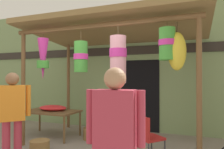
{
  "coord_description": "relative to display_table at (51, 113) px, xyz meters",
  "views": [
    {
      "loc": [
        1.94,
        -3.54,
        1.53
      ],
      "look_at": [
        0.11,
        1.14,
        1.58
      ],
      "focal_mm": 34.56,
      "sensor_mm": 36.0,
      "label": 1
    }
  ],
  "objects": [
    {
      "name": "wicker_basket_spare",
      "position": [
        0.49,
        -1.0,
        -0.49
      ],
      "size": [
        0.4,
        0.4,
        0.23
      ],
      "primitive_type": "cylinder",
      "color": "olive",
      "rests_on": "ground_plane"
    },
    {
      "name": "wicker_basket_by_table",
      "position": [
        1.12,
        0.18,
        -0.46
      ],
      "size": [
        0.49,
        0.49,
        0.28
      ],
      "primitive_type": "cylinder",
      "color": "brown",
      "rests_on": "ground_plane"
    },
    {
      "name": "shop_facade",
      "position": [
        1.54,
        1.51,
        1.24
      ],
      "size": [
        12.69,
        0.29,
        3.68
      ],
      "color": "#7A9360",
      "rests_on": "ground_plane"
    },
    {
      "name": "vendor_in_orange",
      "position": [
        0.58,
        -1.8,
        0.34
      ],
      "size": [
        0.43,
        0.46,
        1.6
      ],
      "color": "#B23347",
      "rests_on": "ground_plane"
    },
    {
      "name": "market_stall_canopy",
      "position": [
        1.75,
        -0.07,
        1.84
      ],
      "size": [
        4.16,
        2.33,
        2.81
      ],
      "color": "brown",
      "rests_on": "ground_plane"
    },
    {
      "name": "display_table",
      "position": [
        0.0,
        0.0,
        0.0
      ],
      "size": [
        1.41,
        0.82,
        0.66
      ],
      "color": "brown",
      "rests_on": "ground_plane"
    },
    {
      "name": "flower_heap_on_table",
      "position": [
        0.03,
        0.06,
        0.13
      ],
      "size": [
        0.75,
        0.52,
        0.13
      ],
      "color": "red",
      "rests_on": "display_table"
    },
    {
      "name": "customer_foreground",
      "position": [
        2.74,
        -2.6,
        0.36
      ],
      "size": [
        0.59,
        0.27,
        1.62
      ],
      "color": "silver",
      "rests_on": "ground_plane"
    },
    {
      "name": "folding_chair",
      "position": [
        2.66,
        -0.8,
        -0.1
      ],
      "size": [
        0.56,
        0.56,
        0.84
      ],
      "color": "#AD1E1E",
      "rests_on": "ground_plane"
    }
  ]
}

